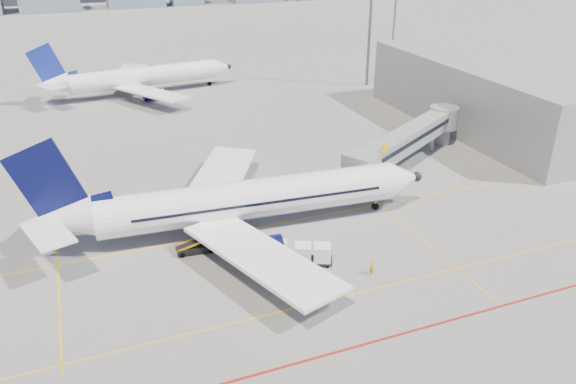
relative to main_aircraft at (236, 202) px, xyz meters
name	(u,v)px	position (x,y,z in m)	size (l,w,h in m)	color
ground	(291,266)	(2.65, -8.36, -3.22)	(420.00, 420.00, 0.00)	gray
apron_markings	(301,290)	(2.07, -12.27, -3.21)	(90.00, 35.12, 0.01)	#F3AC0C
jet_bridge	(412,137)	(26.16, 8.55, 0.52)	(23.55, 15.78, 6.30)	gray
terminal_block	(473,97)	(42.60, 17.64, 1.78)	(10.00, 42.00, 10.00)	gray
floodlight_mast_ne	(371,13)	(40.65, 46.64, 10.37)	(3.20, 0.61, 25.45)	slate
main_aircraft	(236,202)	(0.00, 0.00, 0.00)	(41.25, 35.90, 12.04)	white
second_aircraft	(138,77)	(-2.01, 55.67, 0.01)	(36.33, 31.59, 10.77)	white
baggage_tug	(312,276)	(3.40, -11.52, -2.54)	(2.26, 1.68, 1.42)	white
cargo_dolly	(312,253)	(4.68, -8.70, -2.14)	(3.91, 2.91, 1.96)	black
belt_loader	(197,247)	(-4.77, -2.77, -2.66)	(5.34, 1.70, 2.15)	black
ramp_worker	(372,267)	(8.91, -12.23, -2.46)	(0.55, 0.36, 1.52)	gold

